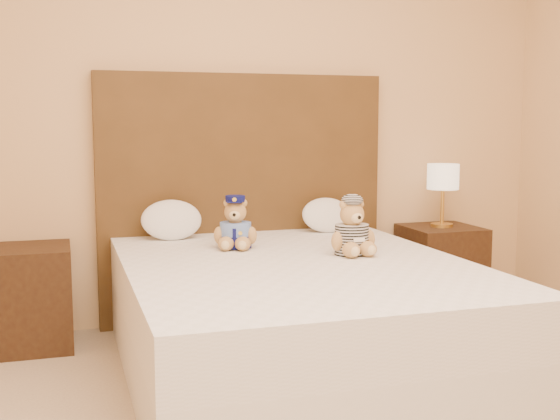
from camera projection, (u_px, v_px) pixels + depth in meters
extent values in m
cube|color=tan|center=(241.00, 99.00, 4.24)|extent=(4.00, 0.04, 2.70)
cube|color=white|center=(296.00, 343.00, 3.39)|extent=(1.60, 2.00, 0.30)
cube|color=white|center=(296.00, 287.00, 3.36)|extent=(1.60, 2.00, 0.25)
cube|color=#4D3317|center=(243.00, 198.00, 4.28)|extent=(1.75, 0.08, 1.50)
cube|color=#362311|center=(28.00, 297.00, 3.77)|extent=(0.45, 0.45, 0.55)
cube|color=#362311|center=(440.00, 269.00, 4.51)|extent=(0.45, 0.45, 0.55)
cylinder|color=gold|center=(442.00, 225.00, 4.47)|extent=(0.14, 0.14, 0.02)
cylinder|color=gold|center=(442.00, 205.00, 4.45)|extent=(0.02, 0.02, 0.26)
cylinder|color=beige|center=(443.00, 177.00, 4.43)|extent=(0.20, 0.20, 0.16)
ellipsoid|color=white|center=(171.00, 218.00, 3.98)|extent=(0.34, 0.22, 0.24)
ellipsoid|color=white|center=(327.00, 213.00, 4.26)|extent=(0.32, 0.20, 0.22)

